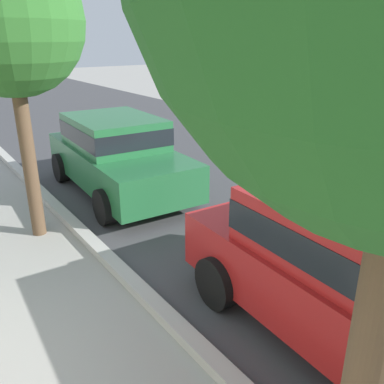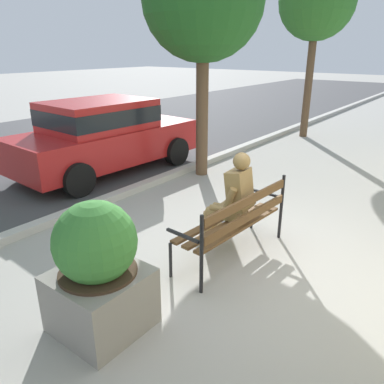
# 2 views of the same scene
# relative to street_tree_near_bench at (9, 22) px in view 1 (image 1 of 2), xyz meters

# --- Properties ---
(curb_stone) EXTENTS (60.00, 0.20, 0.12)m
(curb_stone) POSITION_rel_street_tree_near_bench_xyz_m (3.28, 0.54, -3.19)
(curb_stone) COLOR #B2AFA8
(curb_stone) RESTS_ON ground
(street_tree_near_bench) EXTENTS (2.10, 2.10, 4.32)m
(street_tree_near_bench) POSITION_rel_street_tree_near_bench_xyz_m (0.00, 0.00, 0.00)
(street_tree_near_bench) COLOR brown
(street_tree_near_bench) RESTS_ON ground
(parked_car_green) EXTENTS (4.18, 2.08, 1.56)m
(parked_car_green) POSITION_rel_street_tree_near_bench_xyz_m (-1.05, 1.97, -2.41)
(parked_car_green) COLOR #236638
(parked_car_green) RESTS_ON ground
(parked_car_red) EXTENTS (4.18, 2.08, 1.56)m
(parked_car_red) POSITION_rel_street_tree_near_bench_xyz_m (4.54, 1.97, -2.41)
(parked_car_red) COLOR #B21E1E
(parked_car_red) RESTS_ON ground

